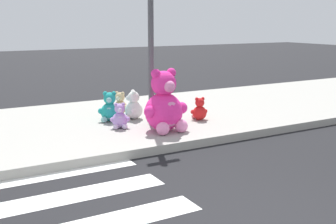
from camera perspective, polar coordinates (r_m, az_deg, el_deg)
sidewalk at (r=8.77m, az=-10.44°, el=-1.74°), size 28.00×4.40×0.15m
sign_pole at (r=8.18m, az=-2.31°, el=10.02°), size 0.56×0.11×3.20m
plush_pink_large at (r=7.80m, az=-0.45°, el=0.77°), size 0.89×0.78×1.15m
plush_white at (r=8.83m, az=-4.74°, el=0.61°), size 0.43×0.45×0.60m
plush_brown at (r=9.07m, az=-0.75°, el=0.84°), size 0.40×0.39×0.56m
plush_teal at (r=8.68m, az=-7.81°, el=0.35°), size 0.43×0.44×0.61m
plush_lavender at (r=8.11m, az=-6.47°, el=-0.80°), size 0.36×0.35×0.49m
plush_tan at (r=9.21m, az=-6.48°, el=0.83°), size 0.37×0.36×0.52m
plush_red at (r=8.76m, az=4.23°, el=0.18°), size 0.36×0.33×0.47m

